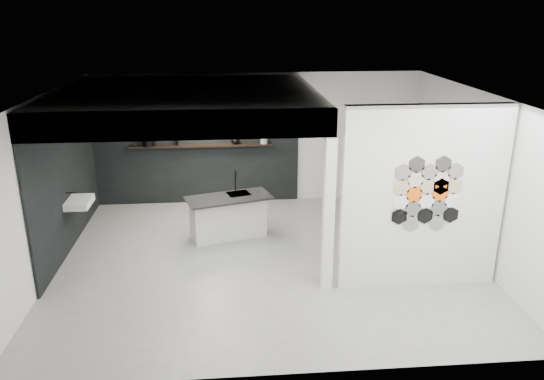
{
  "coord_description": "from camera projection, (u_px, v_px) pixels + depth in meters",
  "views": [
    {
      "loc": [
        -0.63,
        -8.13,
        4.07
      ],
      "look_at": [
        0.1,
        0.3,
        1.15
      ],
      "focal_mm": 35.0,
      "sensor_mm": 36.0,
      "label": 1
    }
  ],
  "objects": [
    {
      "name": "floor",
      "position": [
        268.0,
        260.0,
        9.04
      ],
      "size": [
        7.0,
        6.0,
        0.01
      ],
      "primitive_type": "cube",
      "color": "gray"
    },
    {
      "name": "partition_panel",
      "position": [
        423.0,
        199.0,
        7.82
      ],
      "size": [
        2.45,
        0.15,
        2.8
      ],
      "primitive_type": "cube",
      "color": "silver",
      "rests_on": "floor"
    },
    {
      "name": "bay_clad_back",
      "position": [
        196.0,
        150.0,
        11.34
      ],
      "size": [
        4.4,
        0.04,
        2.35
      ],
      "primitive_type": "cube",
      "color": "black",
      "rests_on": "floor"
    },
    {
      "name": "bay_clad_left",
      "position": [
        67.0,
        181.0,
        9.31
      ],
      "size": [
        0.04,
        4.0,
        2.35
      ],
      "primitive_type": "cube",
      "color": "black",
      "rests_on": "floor"
    },
    {
      "name": "bulkhead",
      "position": [
        187.0,
        102.0,
        9.04
      ],
      "size": [
        4.4,
        4.0,
        0.4
      ],
      "primitive_type": "cube",
      "color": "silver",
      "rests_on": "corner_column"
    },
    {
      "name": "corner_column",
      "position": [
        328.0,
        216.0,
        7.78
      ],
      "size": [
        0.16,
        0.16,
        2.35
      ],
      "primitive_type": "cube",
      "color": "silver",
      "rests_on": "floor"
    },
    {
      "name": "fascia_beam",
      "position": [
        178.0,
        125.0,
        7.23
      ],
      "size": [
        4.4,
        0.16,
        0.4
      ],
      "primitive_type": "cube",
      "color": "silver",
      "rests_on": "corner_column"
    },
    {
      "name": "wall_basin",
      "position": [
        79.0,
        202.0,
        9.25
      ],
      "size": [
        0.4,
        0.6,
        0.12
      ],
      "primitive_type": "cube",
      "color": "silver",
      "rests_on": "bay_clad_left"
    },
    {
      "name": "display_shelf",
      "position": [
        200.0,
        146.0,
        11.21
      ],
      "size": [
        3.0,
        0.15,
        0.04
      ],
      "primitive_type": "cube",
      "color": "black",
      "rests_on": "bay_clad_back"
    },
    {
      "name": "kitchen_island",
      "position": [
        228.0,
        216.0,
        9.81
      ],
      "size": [
        1.66,
        1.09,
        1.23
      ],
      "rotation": [
        0.0,
        0.0,
        0.29
      ],
      "color": "silver",
      "rests_on": "floor"
    },
    {
      "name": "stockpot",
      "position": [
        148.0,
        142.0,
        11.09
      ],
      "size": [
        0.3,
        0.3,
        0.19
      ],
      "primitive_type": "cylinder",
      "rotation": [
        0.0,
        0.0,
        0.39
      ],
      "color": "black",
      "rests_on": "display_shelf"
    },
    {
      "name": "kettle",
      "position": [
        235.0,
        141.0,
        11.24
      ],
      "size": [
        0.19,
        0.19,
        0.15
      ],
      "primitive_type": "ellipsoid",
      "rotation": [
        0.0,
        0.0,
        -0.08
      ],
      "color": "black",
      "rests_on": "display_shelf"
    },
    {
      "name": "glass_bowl",
      "position": [
        264.0,
        141.0,
        11.3
      ],
      "size": [
        0.18,
        0.18,
        0.11
      ],
      "primitive_type": "cylinder",
      "rotation": [
        0.0,
        0.0,
        -0.17
      ],
      "color": "gray",
      "rests_on": "display_shelf"
    },
    {
      "name": "glass_vase",
      "position": [
        264.0,
        140.0,
        11.29
      ],
      "size": [
        0.12,
        0.12,
        0.14
      ],
      "primitive_type": "cylinder",
      "rotation": [
        0.0,
        0.0,
        -0.33
      ],
      "color": "gray",
      "rests_on": "display_shelf"
    },
    {
      "name": "bottle_dark",
      "position": [
        177.0,
        141.0,
        11.14
      ],
      "size": [
        0.07,
        0.07,
        0.17
      ],
      "primitive_type": "cylinder",
      "rotation": [
        0.0,
        0.0,
        -0.06
      ],
      "color": "black",
      "rests_on": "display_shelf"
    },
    {
      "name": "utensil_cup",
      "position": [
        154.0,
        144.0,
        11.11
      ],
      "size": [
        0.08,
        0.08,
        0.09
      ],
      "primitive_type": "cylinder",
      "rotation": [
        0.0,
        0.0,
        0.15
      ],
      "color": "black",
      "rests_on": "display_shelf"
    },
    {
      "name": "hex_tile_cluster",
      "position": [
        428.0,
        194.0,
        7.71
      ],
      "size": [
        1.04,
        0.02,
        1.16
      ],
      "color": "black",
      "rests_on": "partition_panel"
    }
  ]
}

